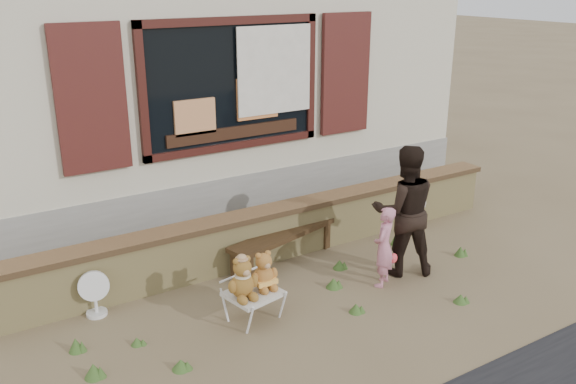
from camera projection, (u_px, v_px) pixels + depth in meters
ground at (316, 290)px, 6.94m from camera, size 80.00×80.00×0.00m
shopfront at (162, 66)px, 9.86m from camera, size 8.04×5.13×4.00m
brick_wall at (271, 232)px, 7.62m from camera, size 7.10×0.36×0.67m
bench at (283, 240)px, 7.50m from camera, size 1.61×0.73×0.40m
folding_chair at (253, 295)px, 6.24m from camera, size 0.60×0.55×0.32m
teddy_bear_left at (242, 277)px, 6.07m from camera, size 0.38×0.35×0.45m
teddy_bear_right at (263, 269)px, 6.25m from camera, size 0.35×0.32×0.42m
child at (384, 247)px, 6.90m from camera, size 0.42×0.38×0.95m
adult at (404, 210)px, 7.11m from camera, size 0.95×0.87×1.57m
fan_left at (95, 293)px, 6.33m from camera, size 0.33×0.22×0.52m
fan_right at (413, 208)px, 8.56m from camera, size 0.36×0.24×0.57m
grass_tufts at (290, 304)px, 6.51m from camera, size 4.83×1.67×0.14m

